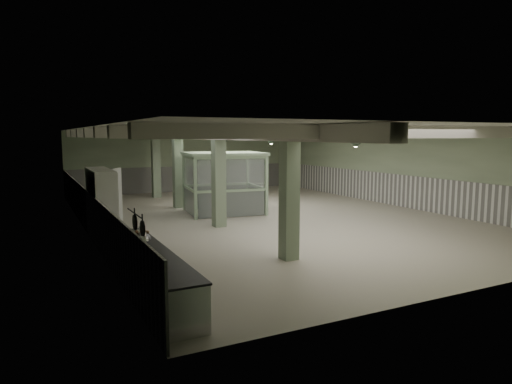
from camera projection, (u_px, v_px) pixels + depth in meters
name	position (u px, v px, depth m)	size (l,w,h in m)	color
floor	(266.00, 217.00, 18.83)	(20.00, 20.00, 0.00)	beige
ceiling	(266.00, 129.00, 18.38)	(14.00, 20.00, 0.02)	silver
wall_back	(188.00, 161.00, 27.47)	(14.00, 0.02, 3.60)	#A9BE98
wall_front	(486.00, 208.00, 9.74)	(14.00, 0.02, 3.60)	#A9BE98
wall_left	(85.00, 181.00, 15.48)	(0.02, 20.00, 3.60)	#A9BE98
wall_right	(396.00, 168.00, 21.73)	(0.02, 20.00, 3.60)	#A9BE98
wainscot_left	(87.00, 211.00, 15.62)	(0.05, 19.90, 1.50)	white
wainscot_right	(395.00, 190.00, 21.85)	(0.05, 19.90, 1.50)	white
wainscot_back	(189.00, 178.00, 27.58)	(13.90, 0.05, 1.50)	white
girder	(208.00, 134.00, 17.29)	(0.45, 19.90, 0.40)	silver
beam_a	(403.00, 132.00, 11.76)	(13.90, 0.35, 0.32)	silver
beam_b	(343.00, 133.00, 13.97)	(13.90, 0.35, 0.32)	silver
beam_c	(299.00, 133.00, 16.19)	(13.90, 0.35, 0.32)	silver
beam_d	(266.00, 133.00, 18.41)	(13.90, 0.35, 0.32)	silver
beam_e	(241.00, 134.00, 20.62)	(13.90, 0.35, 0.32)	silver
beam_f	(220.00, 134.00, 22.84)	(13.90, 0.35, 0.32)	silver
beam_g	(202.00, 134.00, 25.05)	(13.90, 0.35, 0.32)	silver
column_a	(289.00, 193.00, 12.17)	(0.42, 0.42, 3.60)	#8EA484
column_b	(219.00, 178.00, 16.60)	(0.42, 0.42, 3.60)	#8EA484
column_c	(178.00, 169.00, 21.03)	(0.42, 0.42, 3.60)	#8EA484
column_d	(156.00, 164.00, 24.58)	(0.42, 0.42, 3.60)	#8EA484
hook_rail	(134.00, 213.00, 8.77)	(0.02, 0.02, 1.20)	black
pendant_front	(356.00, 145.00, 14.24)	(0.44, 0.44, 0.22)	#314131
pendant_mid	(271.00, 142.00, 19.12)	(0.44, 0.44, 0.22)	#314131
pendant_back	(225.00, 141.00, 23.55)	(0.44, 0.44, 0.22)	#314131
prep_counter	(149.00, 272.00, 9.65)	(0.89, 5.10, 0.91)	silver
pitcher_near	(140.00, 232.00, 11.00)	(0.17, 0.20, 0.25)	silver
pitcher_far	(144.00, 239.00, 10.10)	(0.21, 0.24, 0.31)	silver
veg_colander	(141.00, 235.00, 10.66)	(0.48, 0.48, 0.22)	#3E3E43
orange_bowl	(138.00, 244.00, 10.16)	(0.22, 0.22, 0.08)	#B2B2B7
skillet_near	(143.00, 228.00, 8.42)	(0.29, 0.29, 0.04)	black
skillet_far	(135.00, 222.00, 9.00)	(0.30, 0.30, 0.04)	black
walkin_cooler	(102.00, 203.00, 14.73)	(1.06, 2.55, 2.34)	silver
guard_booth	(224.00, 172.00, 19.61)	(3.59, 3.17, 2.62)	#A8C69E
filing_cabinet	(260.00, 196.00, 21.03)	(0.37, 0.53, 1.14)	#4E5043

